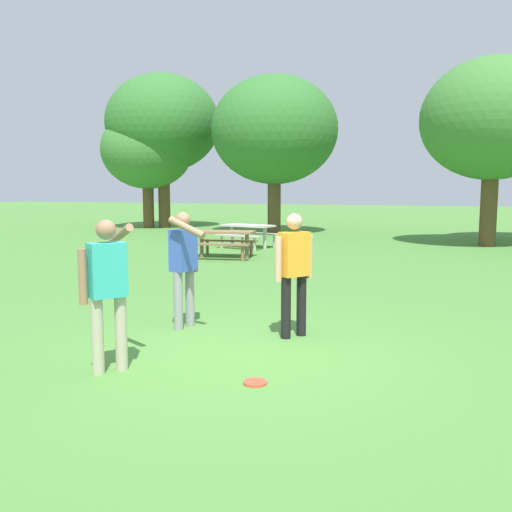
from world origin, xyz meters
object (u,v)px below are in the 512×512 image
tree_slender_mid (493,120)px  tree_tall_left (147,150)px  tree_far_right (274,131)px  tree_broad_center (163,124)px  picnic_table_near (224,238)px  person_thrower (294,267)px  frisbee (255,383)px  picnic_table_far (248,231)px  person_catcher (107,284)px  person_bystander (184,261)px

tree_slender_mid → tree_tall_left: bearing=167.1°
tree_tall_left → tree_far_right: 7.01m
tree_tall_left → tree_broad_center: bearing=32.0°
picnic_table_near → tree_tall_left: size_ratio=0.33×
person_thrower → tree_broad_center: 21.72m
frisbee → tree_tall_left: tree_tall_left is taller
tree_broad_center → picnic_table_far: bearing=-44.7°
person_catcher → person_thrower: bearing=55.1°
picnic_table_near → tree_far_right: bearing=100.0°
tree_far_right → person_catcher: bearing=-76.4°
frisbee → tree_slender_mid: bearing=80.4°
person_bystander → tree_slender_mid: tree_slender_mid is taller
person_catcher → tree_broad_center: 22.69m
frisbee → tree_slender_mid: (2.59, 15.38, 4.22)m
tree_broad_center → picnic_table_near: bearing=-52.3°
frisbee → tree_far_right: size_ratio=0.04×
picnic_table_far → tree_slender_mid: 8.96m
tree_tall_left → person_catcher: bearing=-59.3°
tree_broad_center → tree_tall_left: bearing=-148.0°
person_thrower → person_bystander: (-1.57, -0.09, 0.02)m
person_catcher → frisbee: (1.60, 0.20, -0.95)m
person_bystander → frisbee: person_bystander is taller
picnic_table_far → tree_far_right: tree_far_right is taller
person_thrower → tree_far_right: tree_far_right is taller
person_bystander → tree_far_right: tree_far_right is taller
person_bystander → picnic_table_near: 7.98m
person_bystander → picnic_table_near: person_bystander is taller
person_catcher → person_bystander: same height
tree_broad_center → tree_far_right: tree_broad_center is taller
person_bystander → person_thrower: bearing=3.4°
person_catcher → tree_slender_mid: tree_slender_mid is taller
picnic_table_far → tree_tall_left: bearing=139.4°
person_catcher → tree_far_right: size_ratio=0.24×
picnic_table_far → tree_broad_center: bearing=135.3°
person_thrower → person_catcher: 2.51m
person_bystander → tree_broad_center: (-10.57, 17.61, 4.17)m
person_bystander → tree_far_right: size_ratio=0.24×
person_catcher → picnic_table_near: person_catcher is taller
picnic_table_near → person_thrower: bearing=-59.7°
frisbee → tree_broad_center: tree_broad_center is taller
picnic_table_near → tree_tall_left: bearing=131.2°
tree_tall_left → picnic_table_near: bearing=-48.8°
picnic_table_far → person_thrower: bearing=-65.2°
tree_broad_center → person_catcher: bearing=-61.3°
person_catcher → tree_tall_left: 22.46m
person_catcher → picnic_table_far: person_catcher is taller
picnic_table_far → tree_slender_mid: tree_slender_mid is taller
picnic_table_near → tree_broad_center: size_ratio=0.25×
tree_tall_left → tree_broad_center: tree_broad_center is taller
person_catcher → person_bystander: size_ratio=1.00×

